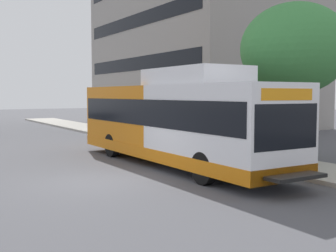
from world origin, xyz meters
name	(u,v)px	position (x,y,z in m)	size (l,w,h in m)	color
ground_plane	(35,152)	(0.00, 8.00, 0.00)	(120.00, 120.00, 0.00)	#4C4C51
sidewalk_curb	(182,146)	(7.00, 6.00, 0.07)	(3.00, 56.00, 0.14)	#A8A399
transit_bus	(174,121)	(3.65, 1.47, 1.70)	(2.58, 12.25, 3.65)	white
street_tree_near_stop	(294,49)	(8.01, -0.45, 4.49)	(4.21, 4.21, 6.15)	#4C3823
lattice_comm_tower	(150,27)	(21.56, 35.89, 11.17)	(1.10, 1.10, 33.20)	#B7B7BC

